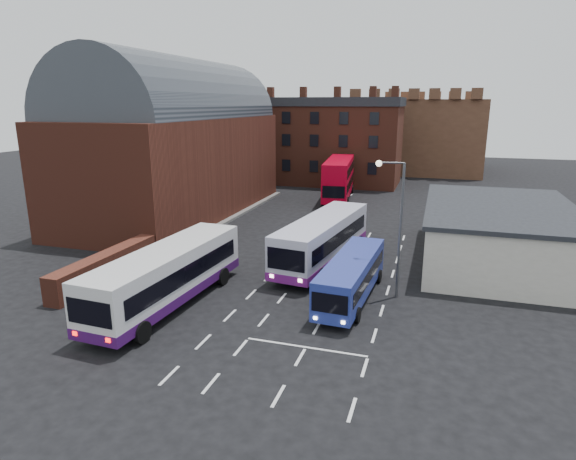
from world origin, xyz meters
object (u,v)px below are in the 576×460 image
(street_lamp, at_px, (396,217))
(pedestrian_red, at_px, (91,312))
(bus_white_inbound, at_px, (323,237))
(bus_red_double, at_px, (339,178))
(bus_white_outbound, at_px, (168,272))
(bus_blue, at_px, (351,275))
(pedestrian_beige, at_px, (130,311))

(street_lamp, height_order, pedestrian_red, street_lamp)
(pedestrian_red, bearing_deg, bus_white_inbound, -161.38)
(bus_red_double, bearing_deg, bus_white_inbound, 92.49)
(bus_white_outbound, height_order, pedestrian_red, bus_white_outbound)
(bus_white_outbound, xyz_separation_m, bus_blue, (9.97, 4.02, -0.48))
(bus_white_outbound, xyz_separation_m, bus_red_double, (2.96, 34.24, 0.60))
(bus_white_inbound, height_order, bus_blue, bus_white_inbound)
(bus_red_double, relative_size, street_lamp, 1.51)
(bus_white_outbound, distance_m, bus_red_double, 34.37)
(pedestrian_beige, bearing_deg, bus_white_inbound, -146.56)
(pedestrian_beige, bearing_deg, pedestrian_red, -0.99)
(bus_red_double, height_order, street_lamp, street_lamp)
(bus_white_outbound, xyz_separation_m, street_lamp, (12.29, 5.13, 2.99))
(bus_white_inbound, height_order, pedestrian_red, bus_white_inbound)
(pedestrian_red, height_order, pedestrian_beige, pedestrian_red)
(bus_blue, bearing_deg, pedestrian_red, 35.42)
(street_lamp, bearing_deg, bus_white_inbound, 138.42)
(bus_white_outbound, height_order, street_lamp, street_lamp)
(bus_white_outbound, height_order, bus_red_double, bus_red_double)
(pedestrian_red, distance_m, pedestrian_beige, 2.01)
(bus_white_inbound, bearing_deg, bus_red_double, -73.47)
(bus_white_inbound, bearing_deg, street_lamp, 145.99)
(pedestrian_beige, bearing_deg, bus_red_double, -122.32)
(bus_white_outbound, xyz_separation_m, pedestrian_beige, (-0.59, -2.90, -1.24))
(bus_blue, bearing_deg, pedestrian_beige, 36.43)
(street_lamp, xyz_separation_m, pedestrian_red, (-14.69, -8.91, -4.18))
(street_lamp, height_order, pedestrian_beige, street_lamp)
(bus_white_inbound, distance_m, bus_red_double, 24.53)
(bus_white_outbound, relative_size, bus_white_inbound, 0.98)
(bus_blue, relative_size, street_lamp, 1.16)
(street_lamp, bearing_deg, pedestrian_beige, -148.06)
(bus_blue, relative_size, pedestrian_beige, 6.25)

